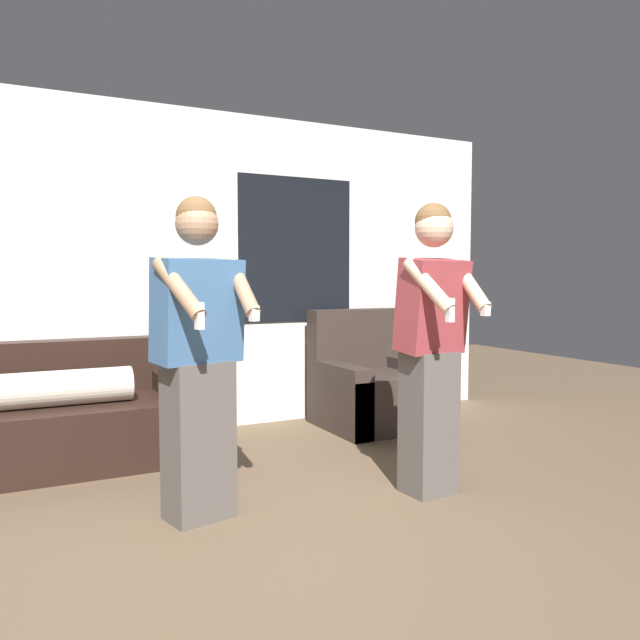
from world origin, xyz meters
The scene contains 6 objects.
ground_plane centered at (0.00, 0.00, 0.00)m, with size 14.00×14.00×0.00m, color brown.
wall_back centered at (0.02, 2.83, 1.35)m, with size 6.51×0.07×2.70m.
couch centered at (-0.89, 2.32, 0.30)m, with size 2.11×0.95×0.84m.
armchair centered at (1.73, 2.28, 0.33)m, with size 0.90×0.86×1.01m.
person_left centered at (-0.21, 0.89, 0.88)m, with size 0.52×0.54×1.73m.
person_right centered at (1.14, 0.65, 0.90)m, with size 0.45×0.49×1.74m.
Camera 1 is at (-1.13, -2.34, 1.30)m, focal length 35.00 mm.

